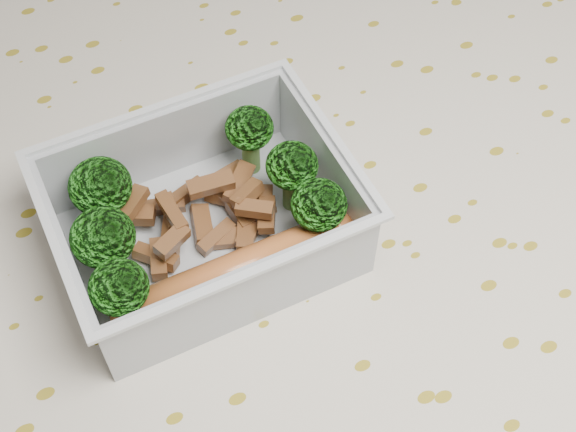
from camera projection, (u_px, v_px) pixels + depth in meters
name	position (u px, v px, depth m)	size (l,w,h in m)	color
dining_table	(295.00, 302.00, 0.54)	(1.40, 0.90, 0.75)	brown
tablecloth	(296.00, 263.00, 0.50)	(1.46, 0.96, 0.19)	beige
lunch_container	(205.00, 224.00, 0.45)	(0.16, 0.13, 0.06)	silver
broccoli_florets	(185.00, 206.00, 0.43)	(0.14, 0.10, 0.05)	#608C3F
meat_pile	(209.00, 213.00, 0.46)	(0.09, 0.06, 0.03)	brown
sausage	(237.00, 270.00, 0.43)	(0.14, 0.02, 0.02)	#B7602C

